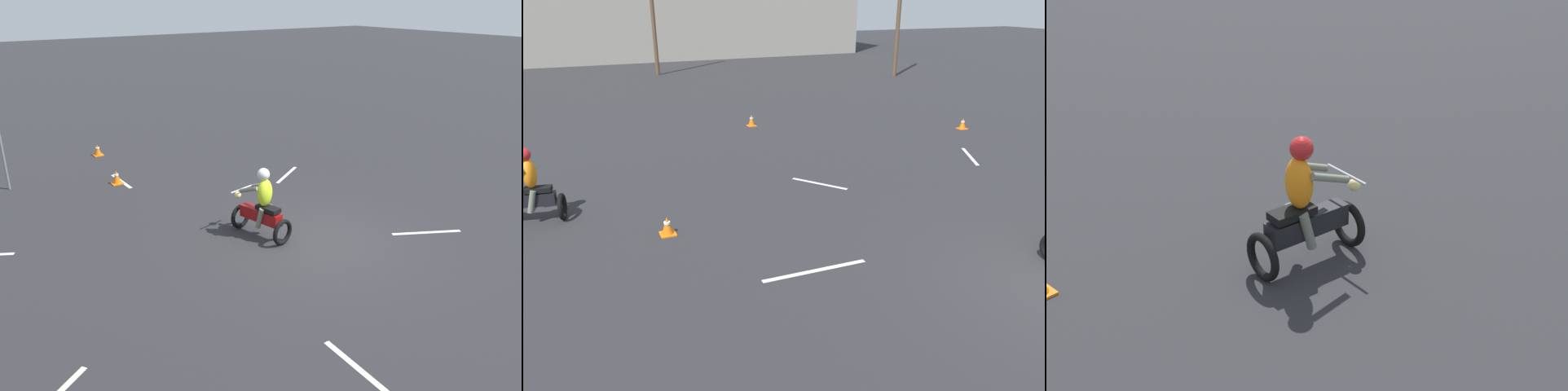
{
  "view_description": "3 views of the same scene",
  "coord_description": "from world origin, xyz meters",
  "views": [
    {
      "loc": [
        -7.64,
        6.96,
        5.2
      ],
      "look_at": [
        1.04,
        0.97,
        1.0
      ],
      "focal_mm": 35.0,
      "sensor_mm": 36.0,
      "label": 1
    },
    {
      "loc": [
        -7.43,
        -4.73,
        4.58
      ],
      "look_at": [
        -3.68,
        3.82,
        0.9
      ],
      "focal_mm": 35.0,
      "sensor_mm": 36.0,
      "label": 2
    },
    {
      "loc": [
        -2.74,
        11.68,
        4.76
      ],
      "look_at": [
        -8.4,
        6.68,
        0.9
      ],
      "focal_mm": 50.0,
      "sensor_mm": 36.0,
      "label": 3
    }
  ],
  "objects": [
    {
      "name": "utility_pole_near",
      "position": [
        11.4,
        21.47,
        4.18
      ],
      "size": [
        0.24,
        0.24,
        8.37
      ],
      "primitive_type": "cylinder",
      "color": "brown",
      "rests_on": "ground"
    },
    {
      "name": "traffic_cone_far_right",
      "position": [
        -1.01,
        12.96,
        0.21
      ],
      "size": [
        0.32,
        0.32,
        0.44
      ],
      "color": "orange",
      "rests_on": "ground"
    },
    {
      "name": "lane_stripe_w",
      "position": [
        -3.73,
        2.32,
        0.0
      ],
      "size": [
        2.01,
        0.16,
        0.01
      ],
      "primitive_type": "cube",
      "rotation": [
        0.0,
        0.0,
        4.68
      ],
      "color": "silver",
      "rests_on": "ground"
    },
    {
      "name": "traffic_cone_mid_left",
      "position": [
        -5.83,
        4.87,
        0.19
      ],
      "size": [
        0.32,
        0.32,
        0.39
      ],
      "color": "orange",
      "rests_on": "ground"
    },
    {
      "name": "lane_stripe_nw",
      "position": [
        -1.58,
        6.31,
        0.0
      ],
      "size": [
        0.99,
        1.36,
        0.01
      ],
      "primitive_type": "cube",
      "rotation": [
        0.0,
        0.0,
        3.75
      ],
      "color": "silver",
      "rests_on": "ground"
    },
    {
      "name": "lane_stripe_ne",
      "position": [
        3.76,
        6.62,
        0.0
      ],
      "size": [
        0.95,
        1.63,
        0.01
      ],
      "primitive_type": "cube",
      "rotation": [
        0.0,
        0.0,
        2.64
      ],
      "color": "silver",
      "rests_on": "ground"
    },
    {
      "name": "traffic_cone_mid_center",
      "position": [
        5.95,
        9.41,
        0.19
      ],
      "size": [
        0.32,
        0.32,
        0.4
      ],
      "color": "orange",
      "rests_on": "ground"
    },
    {
      "name": "motorcycle_rider_background",
      "position": [
        -8.37,
        6.67,
        0.73
      ],
      "size": [
        1.55,
        0.89,
        1.66
      ],
      "rotation": [
        0.0,
        0.0,
        1.38
      ],
      "color": "black",
      "rests_on": "ground"
    }
  ]
}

